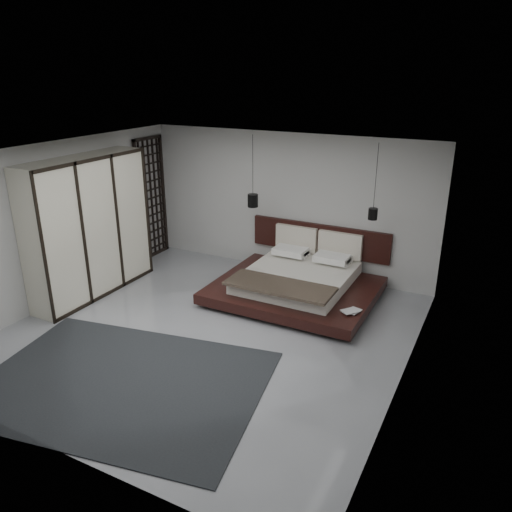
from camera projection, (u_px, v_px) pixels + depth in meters
The scene contains 14 objects.
floor at pixel (209, 332), 7.93m from camera, with size 6.00×6.00×0.00m, color #97999F.
ceiling at pixel (202, 155), 6.95m from camera, with size 6.00×6.00×0.00m, color white.
wall_back at pixel (287, 204), 9.94m from camera, with size 6.00×6.00×0.00m, color #B3B3B0.
wall_front at pixel (42, 340), 4.94m from camera, with size 6.00×6.00×0.00m, color #B3B3B0.
wall_left at pixel (61, 223), 8.72m from camera, with size 6.00×6.00×0.00m, color #B3B3B0.
wall_right at pixel (411, 287), 6.16m from camera, with size 6.00×6.00×0.00m, color #B3B3B0.
lattice_screen at pixel (152, 198), 10.78m from camera, with size 0.05×0.90×2.60m, color black.
bed at pixel (298, 281), 9.11m from camera, with size 2.82×2.41×1.08m.
book_lower at pixel (348, 309), 8.07m from camera, with size 0.19×0.26×0.02m, color #99724C.
book_upper at pixel (347, 309), 8.04m from camera, with size 0.20×0.27×0.02m, color #99724C.
pendant_left at pixel (253, 200), 9.53m from camera, with size 0.20×0.20×1.36m.
pendant_right at pixel (373, 214), 8.52m from camera, with size 0.16×0.16×1.30m.
wardrobe at pixel (89, 227), 8.93m from camera, with size 0.61×2.57×2.52m.
rug at pixel (122, 382), 6.64m from camera, with size 3.73×2.67×0.02m, color black.
Camera 1 is at (3.87, -5.88, 3.93)m, focal length 35.00 mm.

